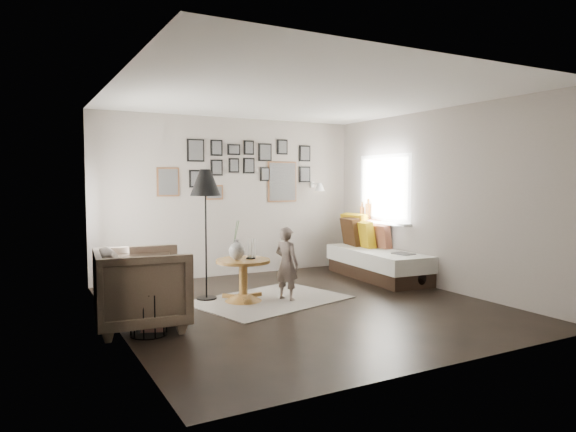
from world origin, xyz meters
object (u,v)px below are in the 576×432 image
pedestal_table (243,282)px  armchair (142,288)px  demijohn_large (401,276)px  magazine_basket (149,314)px  daybed (377,258)px  floor_lamp (205,187)px  child (287,264)px  vase (237,248)px  demijohn_small (417,277)px

pedestal_table → armchair: 1.55m
pedestal_table → demijohn_large: pedestal_table is taller
armchair → magazine_basket: 0.34m
daybed → floor_lamp: bearing=-172.0°
pedestal_table → child: (0.53, -0.20, 0.23)m
vase → demijohn_large: bearing=-7.6°
magazine_basket → demijohn_small: bearing=6.2°
daybed → demijohn_small: (-0.00, -0.96, -0.16)m
pedestal_table → armchair: bearing=-157.2°
armchair → daybed: bearing=-68.7°
magazine_basket → child: size_ratio=0.45×
armchair → magazine_basket: armchair is taller
pedestal_table → child: child is taller
pedestal_table → demijohn_small: size_ratio=1.70×
armchair → floor_lamp: 1.75m
daybed → child: (-2.05, -0.73, 0.17)m
vase → child: bearing=-19.6°
demijohn_small → floor_lamp: bearing=165.5°
demijohn_large → child: size_ratio=0.47×
magazine_basket → demijohn_large: 3.83m
vase → floor_lamp: (-0.30, 0.32, 0.77)m
floor_lamp → demijohn_large: size_ratio=3.76×
magazine_basket → demijohn_small: size_ratio=1.06×
armchair → demijohn_small: bearing=-82.1°
vase → demijohn_large: (2.45, -0.33, -0.53)m
armchair → demijohn_small: 4.01m
pedestal_table → floor_lamp: floor_lamp is taller
daybed → floor_lamp: floor_lamp is taller
armchair → demijohn_small: size_ratio=2.28×
magazine_basket → demijohn_large: size_ratio=0.96×
child → daybed: bearing=-95.2°
demijohn_small → armchair: bearing=-177.6°
vase → floor_lamp: size_ratio=0.29×
vase → armchair: bearing=-155.2°
floor_lamp → magazine_basket: floor_lamp is taller
pedestal_table → armchair: (-1.42, -0.60, 0.18)m
floor_lamp → armchair: bearing=-137.9°
floor_lamp → demijohn_small: (2.96, -0.77, -1.33)m
armchair → demijohn_large: size_ratio=2.07×
child → vase: bearing=45.5°
demijohn_small → demijohn_large: bearing=150.0°
pedestal_table → floor_lamp: 1.33m
daybed → floor_lamp: size_ratio=1.23×
pedestal_table → magazine_basket: 1.66m
pedestal_table → floor_lamp: bearing=138.2°
pedestal_table → child: bearing=-20.4°
vase → demijohn_small: bearing=-9.6°
daybed → armchair: (-4.00, -1.13, 0.12)m
daybed → demijohn_large: daybed is taller
pedestal_table → magazine_basket: bearing=-148.6°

